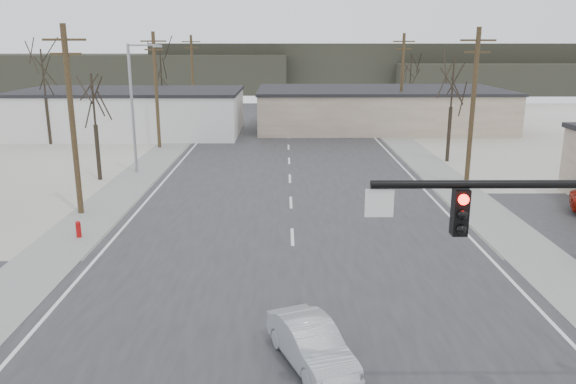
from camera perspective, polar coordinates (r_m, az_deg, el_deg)
name	(u,v)px	position (r m, az deg, el deg)	size (l,w,h in m)	color
ground	(296,316)	(19.62, 0.79, -12.50)	(140.00, 140.00, 0.00)	white
main_road	(291,198)	(33.65, 0.27, -0.64)	(18.00, 110.00, 0.05)	#28272A
cross_road	(296,316)	(19.61, 0.79, -12.45)	(90.00, 10.00, 0.04)	#28272A
sidewalk_left	(135,179)	(39.82, -15.25, 1.29)	(3.00, 90.00, 0.06)	gray
sidewalk_right	(444,178)	(40.02, 15.55, 1.34)	(3.00, 90.00, 0.06)	gray
fire_hydrant	(78,229)	(28.56, -20.51, -3.56)	(0.24, 0.24, 0.87)	#A50C0C
building_left_far	(131,112)	(59.89, -15.65, 7.84)	(22.30, 12.30, 4.50)	silver
building_right_far	(379,108)	(62.67, 9.25, 8.39)	(26.30, 14.30, 4.30)	#C0AA92
upole_left_b	(72,118)	(31.68, -21.10, 7.00)	(2.20, 0.30, 10.00)	#4D3A23
upole_left_c	(156,88)	(50.80, -13.24, 10.20)	(2.20, 0.30, 10.00)	#4D3A23
upole_left_d	(193,76)	(70.41, -9.67, 11.58)	(2.20, 0.30, 10.00)	#4D3A23
upole_right_a	(473,106)	(37.55, 18.26, 8.33)	(2.20, 0.30, 10.00)	#4D3A23
upole_right_b	(402,82)	(58.76, 11.49, 10.88)	(2.20, 0.30, 10.00)	#4D3A23
streetlight_main	(135,102)	(40.96, -15.31, 8.84)	(2.40, 0.25, 9.00)	gray
tree_left_near	(93,103)	(39.67, -19.16, 8.58)	(3.30, 3.30, 7.35)	#31261D
tree_right_mid	(453,85)	(45.39, 16.37, 10.38)	(3.74, 3.74, 8.33)	#31261D
tree_left_far	(161,69)	(64.92, -12.79, 12.10)	(3.96, 3.96, 8.82)	#31261D
tree_right_far	(411,73)	(71.19, 12.35, 11.77)	(3.52, 3.52, 7.84)	#31261D
tree_left_mid	(43,75)	(55.85, -23.61, 10.85)	(3.96, 3.96, 8.82)	#31261D
hill_left	(103,73)	(114.90, -18.30, 11.39)	(70.00, 18.00, 7.00)	#333026
hill_center	(362,67)	(114.55, 7.51, 12.49)	(80.00, 18.00, 9.00)	#333026
hill_right	(551,78)	(118.81, 25.15, 10.47)	(60.00, 18.00, 5.50)	#333026
sedan_crossing	(311,344)	(16.67, 2.37, -15.14)	(1.36, 3.89, 1.28)	#989CA2
car_far_a	(355,122)	(60.98, 6.87, 7.07)	(2.27, 5.58, 1.62)	black
car_far_b	(272,117)	(66.11, -1.62, 7.66)	(1.61, 4.01, 1.37)	black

